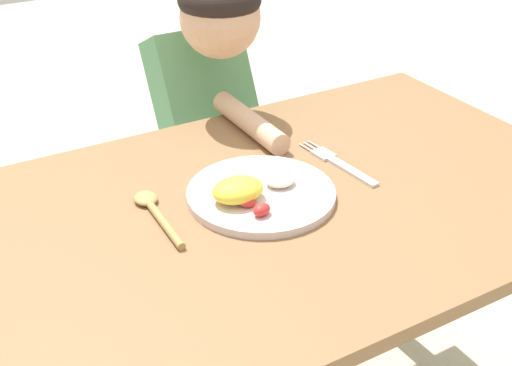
{
  "coord_description": "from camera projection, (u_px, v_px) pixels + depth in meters",
  "views": [
    {
      "loc": [
        -0.48,
        -0.83,
        1.28
      ],
      "look_at": [
        0.02,
        0.04,
        0.69
      ],
      "focal_mm": 47.32,
      "sensor_mm": 36.0,
      "label": 1
    }
  ],
  "objects": [
    {
      "name": "fork",
      "position": [
        339.0,
        164.0,
        1.26
      ],
      "size": [
        0.04,
        0.21,
        0.01
      ],
      "rotation": [
        0.0,
        0.0,
        1.66
      ],
      "color": "silver",
      "rests_on": "dining_table"
    },
    {
      "name": "dining_table",
      "position": [
        256.0,
        256.0,
        1.19
      ],
      "size": [
        1.25,
        0.72,
        0.67
      ],
      "color": "olive",
      "rests_on": "ground_plane"
    },
    {
      "name": "person",
      "position": [
        207.0,
        150.0,
        1.61
      ],
      "size": [
        0.22,
        0.46,
        0.96
      ],
      "rotation": [
        0.0,
        0.0,
        3.14
      ],
      "color": "#32545B",
      "rests_on": "ground_plane"
    },
    {
      "name": "spoon",
      "position": [
        155.0,
        210.0,
        1.12
      ],
      "size": [
        0.04,
        0.18,
        0.01
      ],
      "rotation": [
        0.0,
        0.0,
        1.54
      ],
      "color": "#AB8D4E",
      "rests_on": "dining_table"
    },
    {
      "name": "plate",
      "position": [
        257.0,
        193.0,
        1.15
      ],
      "size": [
        0.26,
        0.26,
        0.05
      ],
      "color": "silver",
      "rests_on": "dining_table"
    }
  ]
}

